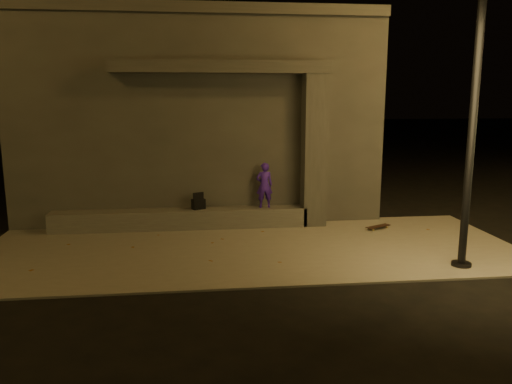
{
  "coord_description": "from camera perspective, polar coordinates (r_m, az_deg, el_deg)",
  "views": [
    {
      "loc": [
        -1.07,
        -7.89,
        3.12
      ],
      "look_at": [
        0.09,
        2.0,
        1.21
      ],
      "focal_mm": 35.0,
      "sensor_mm": 36.0,
      "label": 1
    }
  ],
  "objects": [
    {
      "name": "street_lamp_0",
      "position": [
        9.63,
        24.12,
        14.97
      ],
      "size": [
        0.36,
        0.36,
        6.97
      ],
      "color": "black",
      "rests_on": "ground"
    },
    {
      "name": "skateboard",
      "position": [
        12.15,
        13.79,
        -3.85
      ],
      "size": [
        0.68,
        0.45,
        0.07
      ],
      "rotation": [
        0.0,
        0.0,
        0.46
      ],
      "color": "black",
      "rests_on": "sidewalk"
    },
    {
      "name": "sidewalk",
      "position": [
        10.42,
        -0.52,
        -6.45
      ],
      "size": [
        11.0,
        4.4,
        0.04
      ],
      "primitive_type": "cube",
      "color": "slate",
      "rests_on": "ground"
    },
    {
      "name": "ground",
      "position": [
        8.55,
        0.95,
        -10.54
      ],
      "size": [
        120.0,
        120.0,
        0.0
      ],
      "primitive_type": "plane",
      "color": "black",
      "rests_on": "ground"
    },
    {
      "name": "building",
      "position": [
        14.39,
        -6.52,
        8.75
      ],
      "size": [
        9.0,
        5.1,
        5.22
      ],
      "color": "#393633",
      "rests_on": "ground"
    },
    {
      "name": "backpack",
      "position": [
        11.9,
        -6.6,
        -1.27
      ],
      "size": [
        0.35,
        0.29,
        0.42
      ],
      "rotation": [
        0.0,
        0.0,
        0.41
      ],
      "color": "black",
      "rests_on": "ledge"
    },
    {
      "name": "column",
      "position": [
        12.03,
        6.65,
        4.68
      ],
      "size": [
        0.55,
        0.55,
        3.6
      ],
      "primitive_type": "cube",
      "color": "#393633",
      "rests_on": "sidewalk"
    },
    {
      "name": "canopy",
      "position": [
        11.72,
        -4.04,
        14.06
      ],
      "size": [
        5.0,
        0.7,
        0.28
      ],
      "primitive_type": "cube",
      "color": "#393633",
      "rests_on": "column"
    },
    {
      "name": "skateboarder",
      "position": [
        11.93,
        0.97,
        0.79
      ],
      "size": [
        0.4,
        0.27,
        1.09
      ],
      "primitive_type": "imported",
      "rotation": [
        0.0,
        0.0,
        3.17
      ],
      "color": "#3A18A1",
      "rests_on": "ledge"
    },
    {
      "name": "ledge",
      "position": [
        11.99,
        -8.59,
        -3.04
      ],
      "size": [
        6.0,
        0.55,
        0.45
      ],
      "primitive_type": "cube",
      "color": "#4A4743",
      "rests_on": "sidewalk"
    }
  ]
}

